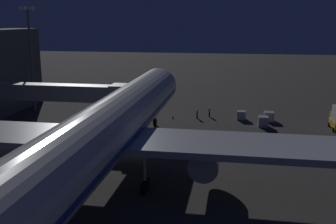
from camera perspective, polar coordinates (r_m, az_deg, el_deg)
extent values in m
plane|color=#383533|center=(53.57, -4.90, -5.82)|extent=(320.00, 320.00, 0.00)
cylinder|color=silver|center=(42.09, -8.64, -2.40)|extent=(6.15, 55.98, 6.15)
sphere|color=silver|center=(68.60, -1.35, 3.83)|extent=(6.03, 6.03, 6.03)
cube|color=navy|center=(42.21, -8.62, -3.00)|extent=(6.21, 53.75, 0.50)
cube|color=black|center=(66.64, -1.66, 4.48)|extent=(3.38, 1.40, 0.90)
cube|color=#B7BABF|center=(42.17, -8.69, -3.89)|extent=(52.72, 7.95, 0.70)
cylinder|color=#B7BABF|center=(41.83, 5.37, -6.89)|extent=(3.08, 5.51, 3.08)
cylinder|color=black|center=(44.42, 5.64, -5.67)|extent=(2.62, 0.15, 2.62)
cylinder|color=#B7BABF|center=(47.74, -20.00, -5.08)|extent=(3.08, 5.51, 3.08)
cylinder|color=black|center=(50.03, -18.46, -4.13)|extent=(2.62, 0.15, 2.62)
cylinder|color=#B7BABF|center=(65.97, -1.91, 0.12)|extent=(0.28, 0.28, 2.55)
cylinder|color=black|center=(66.42, -1.90, -1.46)|extent=(0.45, 1.20, 1.20)
cylinder|color=#B7BABF|center=(41.04, -3.37, -8.20)|extent=(0.28, 0.28, 2.55)
cylinder|color=black|center=(42.35, -3.13, -10.24)|extent=(0.45, 1.20, 1.20)
cylinder|color=black|center=(41.19, -3.54, -10.95)|extent=(0.45, 1.20, 1.20)
cylinder|color=#B7BABF|center=(43.62, -14.27, -7.28)|extent=(0.28, 0.28, 2.55)
cylinder|color=black|center=(44.84, -13.80, -9.25)|extent=(0.45, 1.20, 1.20)
cylinder|color=black|center=(43.75, -14.48, -9.87)|extent=(0.45, 1.20, 1.20)
cube|color=#9E9E99|center=(64.91, -15.97, 2.77)|extent=(21.67, 2.60, 2.50)
cube|color=#9E9E99|center=(61.04, -6.73, 2.56)|extent=(3.20, 3.40, 3.00)
cube|color=black|center=(60.66, -5.46, 2.52)|extent=(0.70, 3.20, 2.70)
cylinder|color=#B7BABF|center=(62.12, -7.53, -0.81)|extent=(0.56, 0.56, 4.98)
cylinder|color=black|center=(62.52, -6.94, -2.78)|extent=(0.25, 0.60, 0.60)
cylinder|color=black|center=(62.86, -7.99, -2.72)|extent=(0.25, 0.60, 0.60)
cylinder|color=#59595E|center=(80.28, -19.15, 6.93)|extent=(0.40, 0.40, 19.24)
cube|color=#F9EFC6|center=(79.49, -19.12, 14.02)|extent=(1.10, 0.50, 0.60)
cube|color=#F9EFC6|center=(80.36, -20.28, 13.92)|extent=(1.10, 0.50, 0.60)
cylinder|color=black|center=(71.11, 22.24, -1.68)|extent=(0.24, 0.70, 0.70)
cylinder|color=black|center=(68.03, 22.81, -2.37)|extent=(0.24, 0.70, 0.70)
cube|color=#B7BABF|center=(71.61, 14.37, -0.62)|extent=(1.69, 1.85, 1.61)
cube|color=#B7BABF|center=(67.74, 13.60, -1.32)|extent=(1.55, 1.80, 1.69)
cube|color=#B7BABF|center=(71.57, 10.55, -0.46)|extent=(1.51, 1.55, 1.53)
cylinder|color=black|center=(72.94, 6.00, -0.33)|extent=(0.28, 0.28, 0.84)
cylinder|color=yellow|center=(72.77, 6.01, 0.25)|extent=(0.40, 0.40, 0.66)
sphere|color=tan|center=(72.67, 6.02, 0.60)|extent=(0.24, 0.24, 0.24)
sphere|color=white|center=(72.66, 6.02, 0.64)|extent=(0.23, 0.23, 0.23)
cylinder|color=black|center=(71.48, 4.24, -0.57)|extent=(0.28, 0.28, 0.85)
cylinder|color=yellow|center=(71.31, 4.25, 0.00)|extent=(0.40, 0.40, 0.62)
sphere|color=tan|center=(71.21, 4.25, 0.34)|extent=(0.24, 0.24, 0.24)
sphere|color=yellow|center=(71.20, 4.26, 0.38)|extent=(0.23, 0.23, 0.23)
cone|color=orange|center=(71.36, 0.72, -0.68)|extent=(0.36, 0.36, 0.55)
cone|color=orange|center=(72.16, -2.74, -0.53)|extent=(0.36, 0.36, 0.55)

